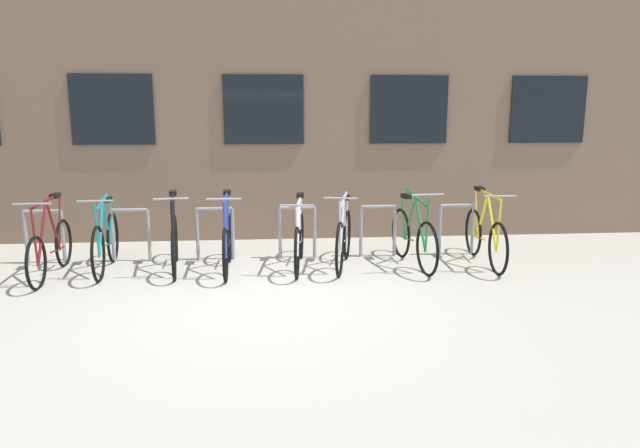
{
  "coord_description": "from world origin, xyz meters",
  "views": [
    {
      "loc": [
        0.1,
        -6.4,
        2.15
      ],
      "look_at": [
        0.78,
        1.6,
        0.57
      ],
      "focal_mm": 32.37,
      "sensor_mm": 36.0,
      "label": 1
    }
  ],
  "objects": [
    {
      "name": "bicycle_yellow",
      "position": [
        3.12,
        1.37,
        0.4
      ],
      "size": [
        0.44,
        1.81,
        1.08
      ],
      "color": "black",
      "rests_on": "ground"
    },
    {
      "name": "bicycle_white",
      "position": [
        0.48,
        1.41,
        0.38
      ],
      "size": [
        0.44,
        1.79,
        1.01
      ],
      "color": "black",
      "rests_on": "ground"
    },
    {
      "name": "bicycle_black",
      "position": [
        -1.23,
        1.44,
        0.39
      ],
      "size": [
        0.44,
        1.68,
        1.08
      ],
      "color": "black",
      "rests_on": "ground"
    },
    {
      "name": "bicycle_blue",
      "position": [
        -0.51,
        1.33,
        0.39
      ],
      "size": [
        0.44,
        1.73,
        1.09
      ],
      "color": "black",
      "rests_on": "ground"
    },
    {
      "name": "bike_rack",
      "position": [
        -0.12,
        1.9,
        0.47
      ],
      "size": [
        6.56,
        0.05,
        0.78
      ],
      "color": "gray",
      "rests_on": "ground"
    },
    {
      "name": "bicycle_maroon",
      "position": [
        -2.8,
        1.22,
        0.39
      ],
      "size": [
        0.44,
        1.77,
        1.08
      ],
      "color": "black",
      "rests_on": "ground"
    },
    {
      "name": "bicycle_silver",
      "position": [
        1.1,
        1.38,
        0.4
      ],
      "size": [
        0.53,
        1.67,
        1.06
      ],
      "color": "black",
      "rests_on": "ground"
    },
    {
      "name": "bicycle_teal",
      "position": [
        -2.15,
        1.45,
        0.4
      ],
      "size": [
        0.44,
        1.74,
        1.06
      ],
      "color": "black",
      "rests_on": "ground"
    },
    {
      "name": "storefront_building",
      "position": [
        -0.0,
        6.72,
        3.08
      ],
      "size": [
        28.0,
        7.07,
        6.17
      ],
      "color": "#7A604C",
      "rests_on": "ground"
    },
    {
      "name": "ground_plane",
      "position": [
        0.0,
        0.0,
        0.0
      ],
      "size": [
        42.0,
        42.0,
        0.0
      ],
      "primitive_type": "plane",
      "color": "#B2ADA0"
    },
    {
      "name": "bicycle_green",
      "position": [
        2.08,
        1.38,
        0.4
      ],
      "size": [
        0.44,
        1.76,
        1.1
      ],
      "color": "black",
      "rests_on": "ground"
    }
  ]
}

